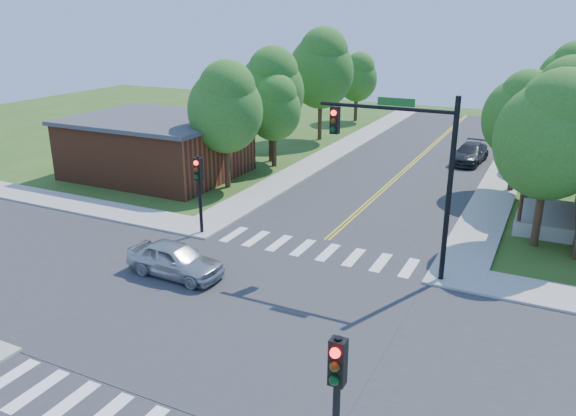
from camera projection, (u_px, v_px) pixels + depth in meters
The scene contains 23 objects.
ground at pixel (244, 315), 19.52m from camera, with size 100.00×100.00×0.00m, color #2E5219.
road_ns at pixel (244, 314), 19.51m from camera, with size 10.00×90.00×0.04m, color #2D2D30.
road_ew at pixel (244, 314), 19.51m from camera, with size 90.00×10.00×0.04m, color #2D2D30.
intersection_patch at pixel (244, 315), 19.52m from camera, with size 10.20×10.20×0.06m, color #2D2D30.
sidewalk_nw at pixel (164, 161), 39.51m from camera, with size 40.00×40.00×0.14m.
crosswalk_north at pixel (315, 250), 24.76m from camera, with size 8.85×2.00×0.01m.
centerline at pixel (244, 314), 19.50m from camera, with size 0.30×90.00×0.01m.
signal_mast_ne at pixel (406, 156), 21.03m from camera, with size 5.30×0.42×7.20m.
signal_pole_se at pixel (337, 386), 11.54m from camera, with size 0.34×0.42×3.80m.
signal_pole_nw at pixel (199, 181), 25.71m from camera, with size 0.34×0.42×3.80m.
building_nw at pixel (157, 146), 36.02m from camera, with size 10.40×8.40×3.73m.
tree_e_a at pixel (553, 133), 23.58m from camera, with size 4.65×4.42×7.91m.
tree_e_b at pixel (564, 109), 29.13m from camera, with size 4.71×4.47×8.00m.
tree_e_c at pixel (572, 96), 36.30m from camera, with size 4.35×4.13×7.40m.
tree_e_d at pixel (570, 77), 44.08m from camera, with size 4.70×4.46×7.99m.
tree_w_a at pixel (226, 105), 32.22m from camera, with size 4.43×4.21×7.53m.
tree_w_b at pixel (271, 87), 38.15m from camera, with size 4.68×4.44×7.95m.
tree_w_c at pixel (322, 67), 44.79m from camera, with size 5.31×5.04×9.02m.
tree_w_d at pixel (358, 76), 53.47m from camera, with size 3.87×3.68×6.58m.
tree_house at pixel (522, 113), 31.39m from camera, with size 4.18×3.97×7.10m.
tree_bldg at pixel (274, 106), 37.20m from camera, with size 3.69×3.50×6.27m.
car_silver at pixel (175, 260), 22.17m from camera, with size 4.13×1.81×1.38m, color #B6B9BE.
car_dgrey at pixel (470, 154), 39.09m from camera, with size 2.25×4.73×1.33m, color #27292B.
Camera 1 is at (8.99, -14.77, 9.91)m, focal length 35.00 mm.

